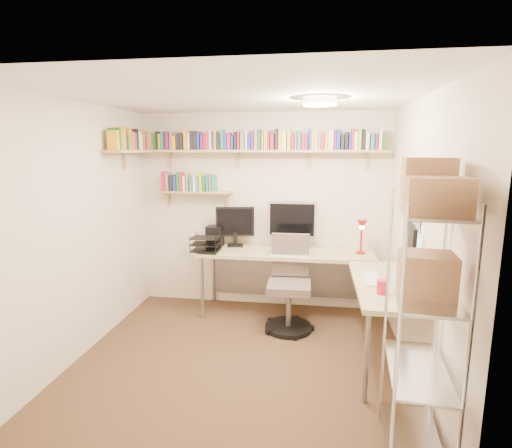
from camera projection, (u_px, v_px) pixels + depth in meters
The scene contains 6 objects.
ground at pixel (241, 359), 3.94m from camera, with size 3.20×3.20×0.00m, color #49341F.
room_shell at pixel (240, 204), 3.65m from camera, with size 3.24×3.04×2.52m.
wall_shelves at pixel (226, 150), 4.89m from camera, with size 3.12×1.09×0.80m.
corner_desk at pixel (298, 258), 4.60m from camera, with size 2.51×2.08×1.42m.
office_chair at pixel (289, 290), 4.57m from camera, with size 0.57×0.58×1.08m.
wire_rack at pixel (427, 251), 2.41m from camera, with size 0.44×0.80×1.99m.
Camera 1 is at (0.68, -3.56, 2.04)m, focal length 28.00 mm.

